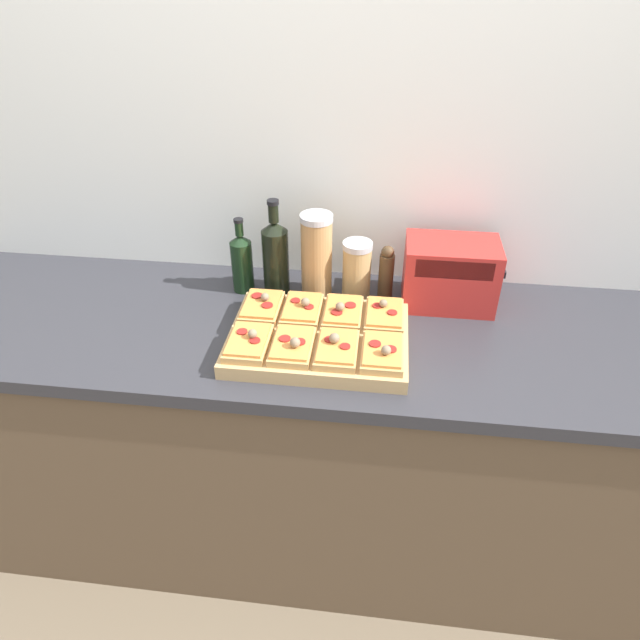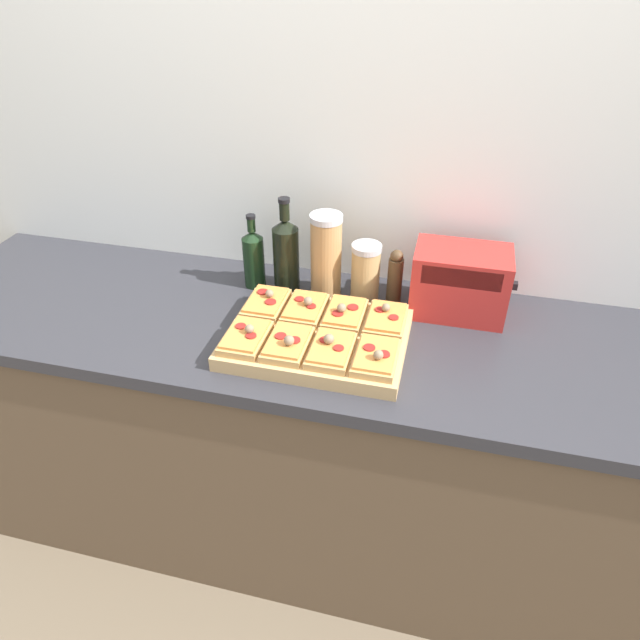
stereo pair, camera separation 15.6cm
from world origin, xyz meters
name	(u,v)px [view 2 (the right image)]	position (x,y,z in m)	size (l,w,h in m)	color
ground_plane	(313,611)	(0.00, 0.00, 0.00)	(12.00, 12.00, 0.00)	brown
wall_back	(366,178)	(0.00, 0.67, 1.25)	(6.00, 0.06, 2.50)	silver
kitchen_counter	(336,444)	(0.00, 0.32, 0.46)	(2.63, 0.67, 0.93)	brown
cutting_board	(317,338)	(-0.04, 0.24, 0.95)	(0.48, 0.36, 0.04)	tan
pizza_slice_back_left	(266,303)	(-0.22, 0.33, 0.98)	(0.11, 0.16, 0.05)	tan
pizza_slice_back_midleft	(305,308)	(-0.10, 0.33, 0.98)	(0.11, 0.16, 0.05)	tan
pizza_slice_back_midright	(345,314)	(0.01, 0.33, 0.98)	(0.11, 0.16, 0.05)	tan
pizza_slice_back_right	(386,319)	(0.13, 0.33, 0.98)	(0.11, 0.16, 0.05)	tan
pizza_slice_front_left	(246,337)	(-0.22, 0.15, 0.98)	(0.11, 0.16, 0.05)	tan
pizza_slice_front_midleft	(288,343)	(-0.10, 0.15, 0.98)	(0.11, 0.16, 0.06)	tan
pizza_slice_front_midright	(331,349)	(0.01, 0.15, 0.98)	(0.11, 0.16, 0.06)	tan
pizza_slice_front_right	(376,357)	(0.13, 0.15, 0.98)	(0.11, 0.16, 0.05)	tan
olive_oil_bottle	(254,257)	(-0.31, 0.50, 1.03)	(0.07, 0.07, 0.24)	black
wine_bottle	(286,254)	(-0.21, 0.50, 1.05)	(0.08, 0.08, 0.31)	black
grain_jar_tall	(326,256)	(-0.08, 0.50, 1.06)	(0.10, 0.10, 0.27)	#AD7F4C
grain_jar_short	(365,273)	(0.04, 0.50, 1.02)	(0.09, 0.09, 0.19)	tan
pepper_mill	(395,278)	(0.13, 0.50, 1.02)	(0.05, 0.05, 0.18)	#47331E
toaster_oven	(460,282)	(0.32, 0.50, 1.03)	(0.30, 0.17, 0.20)	red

